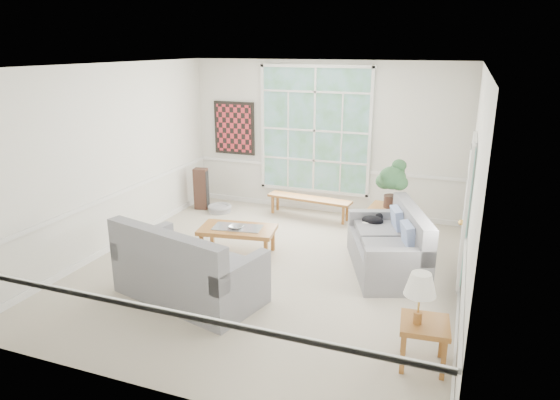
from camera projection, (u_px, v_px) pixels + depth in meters
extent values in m
cube|color=#B1A693|center=(269.00, 269.00, 7.60)|extent=(5.50, 6.00, 0.01)
cube|color=white|center=(268.00, 65.00, 6.71)|extent=(5.50, 6.00, 0.02)
cube|color=silver|center=(325.00, 138.00, 9.84)|extent=(5.50, 0.02, 3.00)
cube|color=silver|center=(145.00, 250.00, 4.47)|extent=(5.50, 0.02, 3.00)
cube|color=silver|center=(111.00, 159.00, 8.07)|extent=(0.02, 6.00, 3.00)
cube|color=silver|center=(473.00, 192.00, 6.24)|extent=(0.02, 6.00, 3.00)
cube|color=white|center=(315.00, 131.00, 9.82)|extent=(2.30, 0.08, 2.40)
cube|color=white|center=(466.00, 211.00, 6.92)|extent=(0.08, 0.90, 2.10)
cube|color=white|center=(466.00, 219.00, 6.33)|extent=(0.08, 0.26, 1.90)
cube|color=maroon|center=(234.00, 128.00, 10.41)|extent=(0.90, 0.06, 1.10)
cube|color=black|center=(471.00, 159.00, 7.80)|extent=(0.04, 0.26, 0.32)
cube|color=black|center=(471.00, 154.00, 8.16)|extent=(0.04, 0.26, 0.32)
cube|color=slate|center=(387.00, 240.00, 7.42)|extent=(1.49, 2.00, 0.97)
cube|color=slate|center=(189.00, 260.00, 6.61)|extent=(2.14, 1.47, 1.06)
cube|color=#955D28|center=(238.00, 241.00, 8.08)|extent=(1.30, 0.84, 0.45)
imported|color=gray|center=(236.00, 227.00, 7.95)|extent=(0.28, 0.28, 0.07)
cube|color=#955D28|center=(309.00, 207.00, 9.84)|extent=(1.72, 0.50, 0.39)
cube|color=#955D28|center=(387.00, 224.00, 8.61)|extent=(0.66, 0.66, 0.61)
cube|color=#955D28|center=(423.00, 344.00, 5.24)|extent=(0.54, 0.54, 0.51)
cylinder|color=gray|center=(220.00, 208.00, 10.19)|extent=(0.61, 0.61, 0.14)
cube|color=#3D251C|center=(201.00, 189.00, 10.28)|extent=(0.30, 0.25, 0.85)
ellipsoid|color=black|center=(373.00, 220.00, 8.00)|extent=(0.40, 0.33, 0.16)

